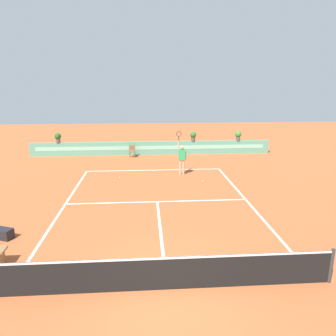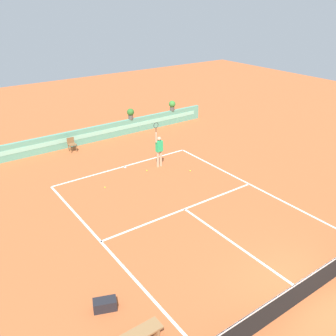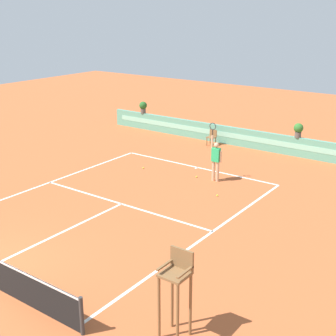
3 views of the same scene
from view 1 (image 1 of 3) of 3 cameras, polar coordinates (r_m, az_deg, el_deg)
ground_plane at (r=14.21m, az=-1.88°, el=-6.64°), size 60.00×60.00×0.00m
court_lines at (r=14.87m, az=-1.99°, el=-5.61°), size 8.32×11.94×0.01m
net at (r=8.62m, az=-0.20°, el=-18.18°), size 8.92×0.10×1.00m
back_wall_barrier at (r=24.06m, az=-2.90°, el=3.59°), size 18.00×0.21×1.00m
ball_kid_chair at (r=23.37m, az=-6.44°, el=3.12°), size 0.44×0.44×0.85m
gear_bag at (r=12.64m, az=-27.52°, el=-10.37°), size 0.78×0.59×0.36m
tennis_player at (r=18.58m, az=2.50°, el=1.94°), size 0.62×0.24×2.58m
tennis_ball_near_baseline at (r=18.27m, az=-8.68°, el=-1.75°), size 0.07×0.07×0.07m
tennis_ball_mid_court at (r=17.55m, az=6.23°, el=-2.36°), size 0.07×0.07×0.07m
tennis_ball_by_sideline at (r=18.65m, az=-0.24°, el=-1.23°), size 0.07×0.07×0.07m
potted_plant_far_right at (r=24.93m, az=12.47°, el=5.78°), size 0.48×0.48×0.72m
potted_plant_far_left at (r=24.74m, az=-19.14°, el=5.25°), size 0.48×0.48×0.72m
potted_plant_right at (r=24.17m, az=4.53°, el=5.81°), size 0.48×0.48×0.72m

